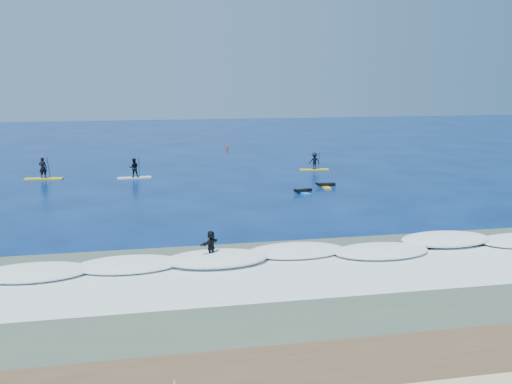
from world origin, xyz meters
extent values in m
plane|color=#031540|center=(0.00, 0.00, 0.00)|extent=(160.00, 160.00, 0.00)
cube|color=#4A3922|center=(0.00, -21.50, 0.00)|extent=(90.00, 5.00, 0.08)
cube|color=#3E5443|center=(0.00, -14.00, 0.01)|extent=(90.00, 13.00, 0.01)
cube|color=white|center=(0.00, -10.00, 0.00)|extent=(40.00, 6.00, 0.30)
cube|color=silver|center=(0.00, -13.00, 0.00)|extent=(34.00, 5.00, 0.02)
cube|color=gold|center=(-14.41, 14.16, 0.05)|extent=(3.14, 1.08, 0.10)
imported|color=black|center=(-14.41, 14.16, 0.99)|extent=(0.68, 0.49, 1.77)
cylinder|color=black|center=(-13.95, 14.11, 0.92)|extent=(0.12, 0.71, 2.06)
cube|color=black|center=(-13.95, 14.11, -0.05)|extent=(0.12, 0.03, 0.31)
cube|color=silver|center=(-6.96, 13.17, 0.05)|extent=(2.85, 0.90, 0.09)
imported|color=black|center=(-6.96, 13.17, 0.90)|extent=(0.83, 0.67, 1.61)
cylinder|color=black|center=(-6.54, 13.20, 0.84)|extent=(0.09, 0.65, 1.88)
cube|color=black|center=(-6.54, 13.20, -0.05)|extent=(0.11, 0.03, 0.28)
cube|color=gold|center=(9.25, 14.29, 0.04)|extent=(2.70, 0.87, 0.09)
imported|color=black|center=(9.25, 14.29, 0.85)|extent=(1.03, 0.64, 1.53)
cylinder|color=black|center=(9.65, 14.26, 0.80)|extent=(0.09, 0.61, 1.78)
cube|color=black|center=(9.65, 14.26, -0.04)|extent=(0.11, 0.03, 0.27)
cube|color=yellow|center=(7.67, 6.25, 0.05)|extent=(0.69, 2.02, 0.09)
cube|color=black|center=(7.76, 6.24, 0.21)|extent=(1.40, 0.47, 0.23)
sphere|color=black|center=(6.99, 6.31, 0.30)|extent=(0.23, 0.23, 0.23)
cube|color=#1B7DCB|center=(5.29, 4.35, 0.04)|extent=(0.93, 1.93, 0.09)
cube|color=black|center=(5.37, 4.38, 0.20)|extent=(1.33, 0.64, 0.21)
sphere|color=black|center=(4.66, 4.20, 0.28)|extent=(0.21, 0.21, 0.21)
cube|color=silver|center=(-3.24, -10.21, 0.20)|extent=(1.71, 1.66, 0.10)
imported|color=black|center=(-3.24, -10.21, 0.88)|extent=(1.10, 1.07, 1.25)
cylinder|color=#FB3116|center=(3.47, 29.94, 0.22)|extent=(0.27, 0.27, 0.44)
cone|color=#FB3116|center=(3.47, 29.94, 0.54)|extent=(0.19, 0.19, 0.21)
camera|label=1|loc=(-6.15, -35.40, 8.47)|focal=40.00mm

